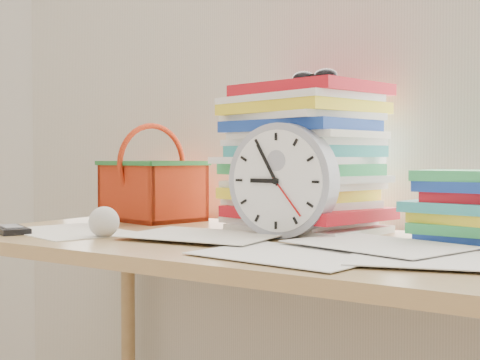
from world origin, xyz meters
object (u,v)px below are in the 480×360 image
Objects in this scene: desk at (247,271)px; paper_stack at (304,158)px; book_stack at (473,207)px; basket at (152,173)px; calculator at (11,230)px; clock at (283,181)px.

paper_stack reaches higher than desk.
book_stack is (0.45, 0.18, 0.15)m from desk.
paper_stack is at bearing 82.42° from desk.
basket is (-0.49, -0.01, -0.04)m from paper_stack.
calculator is at bearing -87.64° from basket.
clock is at bearing 49.84° from calculator.
calculator is (-0.08, -0.43, -0.13)m from basket.
desk is 0.51m from book_stack.
basket reaches higher than desk.
calculator is (-0.60, -0.28, -0.12)m from clock.
clock reaches higher than calculator.
calculator is (-0.56, -0.44, -0.17)m from paper_stack.
book_stack is 1.07m from calculator.
desk is 10.09× the size of calculator.
book_stack is at bearing 10.65° from basket.
clock is 0.67m from calculator.
desk is 3.75× the size of paper_stack.
book_stack is (0.39, 0.13, -0.05)m from clock.
basket is at bearing 178.37° from book_stack.
book_stack is at bearing -4.37° from paper_stack.
desk is 0.33m from paper_stack.
clock reaches higher than desk.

